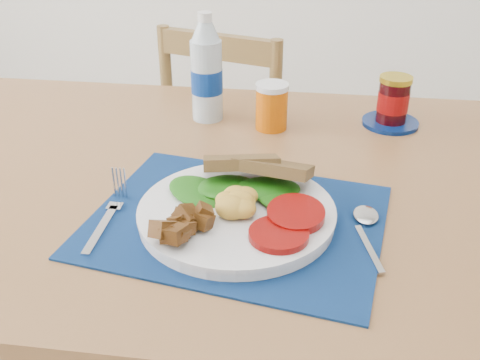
# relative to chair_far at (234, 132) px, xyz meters

# --- Properties ---
(table) EXTENTS (1.40, 0.90, 0.75)m
(table) POSITION_rel_chair_far_xyz_m (0.00, -0.64, 0.13)
(table) COLOR brown
(table) RESTS_ON ground
(chair_far) EXTENTS (0.48, 0.47, 1.05)m
(chair_far) POSITION_rel_chair_far_xyz_m (0.00, 0.00, 0.00)
(chair_far) COLOR brown
(chair_far) RESTS_ON ground
(placemat) EXTENTS (0.51, 0.43, 0.00)m
(placemat) POSITION_rel_chair_far_xyz_m (0.12, -0.79, 0.21)
(placemat) COLOR black
(placemat) RESTS_ON table
(breakfast_plate) EXTENTS (0.31, 0.31, 0.08)m
(breakfast_plate) POSITION_rel_chair_far_xyz_m (0.11, -0.80, 0.23)
(breakfast_plate) COLOR silver
(breakfast_plate) RESTS_ON placemat
(fork) EXTENTS (0.02, 0.19, 0.00)m
(fork) POSITION_rel_chair_far_xyz_m (-0.09, -0.81, 0.21)
(fork) COLOR #B2B5BA
(fork) RESTS_ON placemat
(spoon) EXTENTS (0.04, 0.17, 0.01)m
(spoon) POSITION_rel_chair_far_xyz_m (0.32, -0.79, 0.21)
(spoon) COLOR #B2B5BA
(spoon) RESTS_ON placemat
(water_bottle) EXTENTS (0.07, 0.07, 0.24)m
(water_bottle) POSITION_rel_chair_far_xyz_m (-0.00, -0.38, 0.31)
(water_bottle) COLOR #ADBFCC
(water_bottle) RESTS_ON table
(juice_glass) EXTENTS (0.07, 0.07, 0.09)m
(juice_glass) POSITION_rel_chair_far_xyz_m (0.14, -0.42, 0.26)
(juice_glass) COLOR #C45505
(juice_glass) RESTS_ON table
(jam_on_saucer) EXTENTS (0.12, 0.12, 0.11)m
(jam_on_saucer) POSITION_rel_chair_far_xyz_m (0.40, -0.37, 0.26)
(jam_on_saucer) COLOR #051B56
(jam_on_saucer) RESTS_ON table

